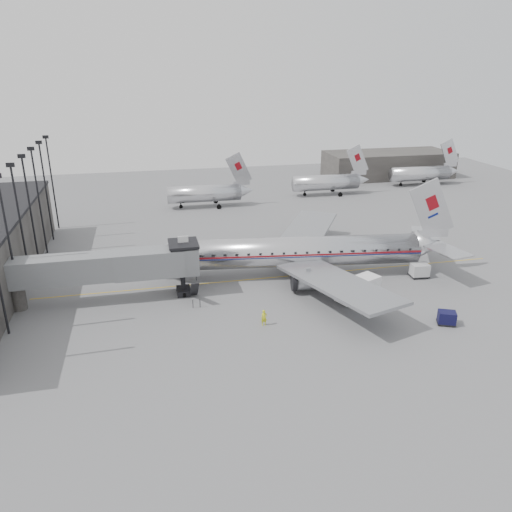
{
  "coord_description": "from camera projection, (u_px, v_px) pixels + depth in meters",
  "views": [
    {
      "loc": [
        -12.68,
        -50.99,
        25.57
      ],
      "look_at": [
        0.07,
        5.85,
        3.2
      ],
      "focal_mm": 35.0,
      "sensor_mm": 36.0,
      "label": 1
    }
  ],
  "objects": [
    {
      "name": "airliner",
      "position": [
        302.0,
        252.0,
        63.97
      ],
      "size": [
        39.4,
        36.3,
        12.49
      ],
      "rotation": [
        0.0,
        0.0,
        -0.13
      ],
      "color": "silver",
      "rests_on": "ground"
    },
    {
      "name": "ramp_worker",
      "position": [
        264.0,
        318.0,
        52.07
      ],
      "size": [
        0.64,
        0.42,
        1.75
      ],
      "primitive_type": "imported",
      "rotation": [
        0.0,
        0.0,
        0.0
      ],
      "color": "#CBD218",
      "rests_on": "ground"
    },
    {
      "name": "apron_line",
      "position": [
        278.0,
        277.0,
        64.28
      ],
      "size": [
        60.0,
        0.15,
        0.01
      ],
      "primitive_type": "cube",
      "rotation": [
        0.0,
        0.0,
        1.57
      ],
      "color": "gold",
      "rests_on": "ground"
    },
    {
      "name": "floodlight_masts",
      "position": [
        25.0,
        214.0,
        61.42
      ],
      "size": [
        0.9,
        42.25,
        15.25
      ],
      "color": "black",
      "rests_on": "ground"
    },
    {
      "name": "baggage_cart_navy",
      "position": [
        447.0,
        318.0,
        52.3
      ],
      "size": [
        2.26,
        2.04,
        1.46
      ],
      "rotation": [
        0.0,
        0.0,
        -0.41
      ],
      "color": "black",
      "rests_on": "ground"
    },
    {
      "name": "baggage_cart_white",
      "position": [
        419.0,
        270.0,
        63.91
      ],
      "size": [
        2.42,
        1.92,
        1.79
      ],
      "rotation": [
        0.0,
        0.0,
        -0.09
      ],
      "color": "#BDBDBF",
      "rests_on": "ground"
    },
    {
      "name": "distant_aircraft_far",
      "position": [
        421.0,
        173.0,
        112.61
      ],
      "size": [
        16.39,
        3.2,
        10.26
      ],
      "color": "silver",
      "rests_on": "ground"
    },
    {
      "name": "service_van",
      "position": [
        358.0,
        289.0,
        57.65
      ],
      "size": [
        5.89,
        4.17,
        2.59
      ],
      "rotation": [
        0.0,
        0.0,
        0.42
      ],
      "color": "white",
      "rests_on": "ground"
    },
    {
      "name": "distant_aircraft_near",
      "position": [
        205.0,
        193.0,
        95.11
      ],
      "size": [
        16.39,
        3.2,
        10.26
      ],
      "color": "silver",
      "rests_on": "ground"
    },
    {
      "name": "distant_aircraft_mid",
      "position": [
        327.0,
        182.0,
        104.07
      ],
      "size": [
        16.39,
        3.2,
        10.26
      ],
      "color": "silver",
      "rests_on": "ground"
    },
    {
      "name": "jet_bridge",
      "position": [
        117.0,
        266.0,
        56.64
      ],
      "size": [
        21.0,
        6.2,
        7.1
      ],
      "color": "slate",
      "rests_on": "ground"
    },
    {
      "name": "hangar",
      "position": [
        388.0,
        164.0,
        120.97
      ],
      "size": [
        30.0,
        12.0,
        6.0
      ],
      "primitive_type": "cube",
      "color": "#373432",
      "rests_on": "ground"
    },
    {
      "name": "ground",
      "position": [
        266.0,
        299.0,
        58.2
      ],
      "size": [
        160.0,
        160.0,
        0.0
      ],
      "primitive_type": "plane",
      "color": "slate",
      "rests_on": "ground"
    }
  ]
}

